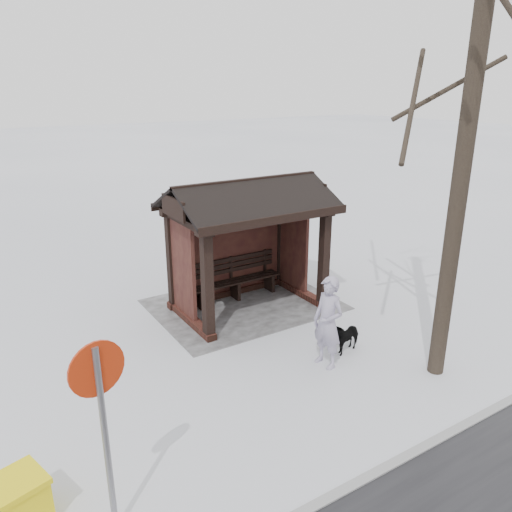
% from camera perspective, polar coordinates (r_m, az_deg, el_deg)
% --- Properties ---
extents(ground, '(120.00, 120.00, 0.00)m').
position_cam_1_polar(ground, '(11.92, -0.87, -5.93)').
color(ground, silver).
rests_on(ground, ground).
extents(kerb, '(120.00, 0.15, 0.06)m').
position_cam_1_polar(kerb, '(8.39, 20.23, -19.05)').
color(kerb, gray).
rests_on(kerb, ground).
extents(trampled_patch, '(4.20, 3.20, 0.02)m').
position_cam_1_polar(trampled_patch, '(12.07, -1.37, -5.56)').
color(trampled_patch, '#929297').
rests_on(trampled_patch, ground).
extents(bus_shelter, '(3.60, 2.40, 3.09)m').
position_cam_1_polar(bus_shelter, '(11.31, -1.34, 4.36)').
color(bus_shelter, '#3B1D15').
rests_on(bus_shelter, ground).
extents(tree_near, '(3.42, 3.42, 9.03)m').
position_cam_1_polar(tree_near, '(8.78, 24.66, 24.87)').
color(tree_near, black).
rests_on(tree_near, ground).
extents(pedestrian, '(0.51, 0.70, 1.77)m').
position_cam_1_polar(pedestrian, '(9.33, 8.22, -7.52)').
color(pedestrian, '#A097B2').
rests_on(pedestrian, ground).
extents(dog, '(0.82, 0.53, 0.64)m').
position_cam_1_polar(dog, '(10.15, 10.05, -8.92)').
color(dog, black).
rests_on(dog, ground).
extents(grit_bin, '(1.00, 0.81, 0.67)m').
position_cam_1_polar(grit_bin, '(7.13, -26.44, -24.43)').
color(grit_bin, yellow).
rests_on(grit_bin, ground).
extents(road_sign, '(0.63, 0.17, 2.51)m').
position_cam_1_polar(road_sign, '(5.84, -17.32, -15.55)').
color(road_sign, gray).
rests_on(road_sign, ground).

